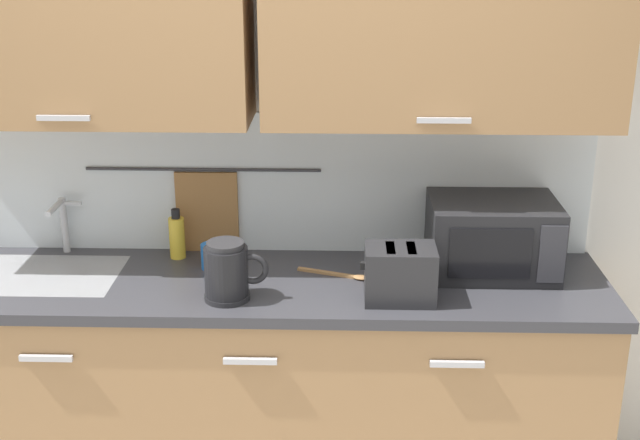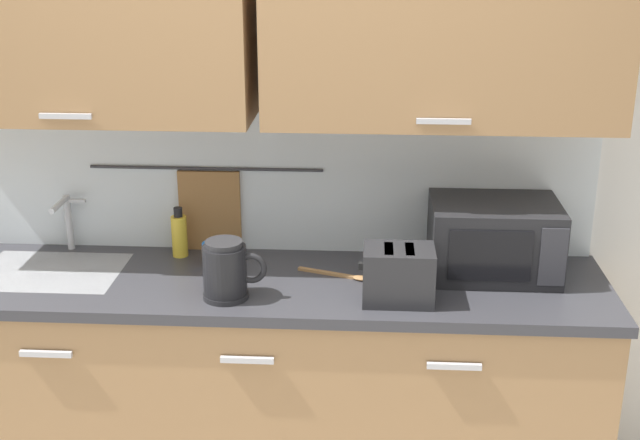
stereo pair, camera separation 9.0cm
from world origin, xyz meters
The scene contains 9 objects.
counter_unit centered at (-0.01, 0.30, 0.46)m, with size 2.53×0.64×0.90m.
back_wall_assembly centered at (0.00, 0.53, 1.52)m, with size 3.70×0.41×2.50m.
sink_faucet centered at (-0.77, 0.53, 1.04)m, with size 0.09×0.17×0.22m.
microwave centered at (0.85, 0.41, 1.04)m, with size 0.46×0.35×0.27m.
electric_kettle centered at (-0.08, 0.13, 1.00)m, with size 0.23×0.16×0.21m.
dish_soap_bottle centered at (-0.33, 0.50, 0.99)m, with size 0.06×0.06×0.20m.
mug_near_sink centered at (-0.18, 0.40, 0.95)m, with size 0.12×0.08×0.09m.
toaster centered at (0.50, 0.15, 1.00)m, with size 0.26×0.17×0.19m.
wooden_spoon centered at (0.30, 0.34, 0.91)m, with size 0.27×0.12×0.01m.
Camera 1 is at (0.30, -2.47, 2.12)m, focal length 47.00 mm.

